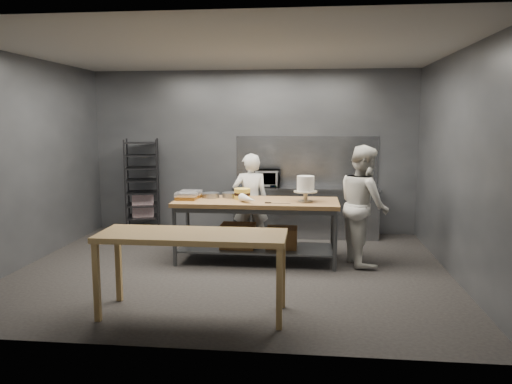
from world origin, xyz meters
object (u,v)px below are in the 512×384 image
work_table (256,223)px  chef_behind (251,202)px  chef_right (364,205)px  near_counter (192,241)px  microwave (265,178)px  frosted_cake_stand (306,186)px  layer_cake (242,194)px  speed_rack (142,187)px

work_table → chef_behind: chef_behind is taller
work_table → chef_right: (1.56, 0.06, 0.30)m
near_counter → chef_behind: 2.78m
work_table → chef_behind: size_ratio=1.53×
microwave → frosted_cake_stand: (0.76, -1.78, 0.10)m
frosted_cake_stand → near_counter: bearing=-119.6°
layer_cake → near_counter: bearing=-96.1°
speed_rack → frosted_cake_stand: (3.02, -1.70, 0.30)m
chef_behind → frosted_cake_stand: size_ratio=4.18×
speed_rack → microwave: (2.26, 0.08, 0.19)m
work_table → microwave: microwave is taller
near_counter → work_table: bearing=77.8°
chef_right → work_table: bearing=77.9°
frosted_cake_stand → microwave: bearing=113.1°
near_counter → microwave: 3.88m
near_counter → frosted_cake_stand: bearing=60.4°
near_counter → chef_right: chef_right is taller
chef_right → layer_cake: (-1.78, 0.03, 0.13)m
microwave → layer_cake: 1.65m
speed_rack → chef_behind: bearing=-25.2°
speed_rack → chef_right: size_ratio=1.01×
chef_behind → microwave: bearing=-106.7°
near_counter → microwave: microwave is taller
layer_cake → chef_behind: bearing=84.2°
near_counter → speed_rack: bearing=116.0°
speed_rack → work_table: bearing=-35.6°
layer_cake → chef_right: bearing=-0.9°
work_table → speed_rack: size_ratio=1.37×
near_counter → microwave: size_ratio=3.69×
chef_right → layer_cake: 1.79m
microwave → frosted_cake_stand: 1.94m
work_table → near_counter: (-0.46, -2.12, 0.24)m
chef_behind → near_counter: bearing=73.8°
microwave → chef_right: bearing=-46.2°
chef_behind → chef_right: (1.72, -0.58, 0.09)m
microwave → frosted_cake_stand: bearing=-66.9°
work_table → near_counter: 2.18m
work_table → chef_right: bearing=2.3°
speed_rack → chef_behind: (2.13, -1.00, -0.07)m
chef_right → layer_cake: bearing=74.7°
work_table → frosted_cake_stand: (0.72, -0.05, 0.58)m
microwave → near_counter: bearing=-96.2°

